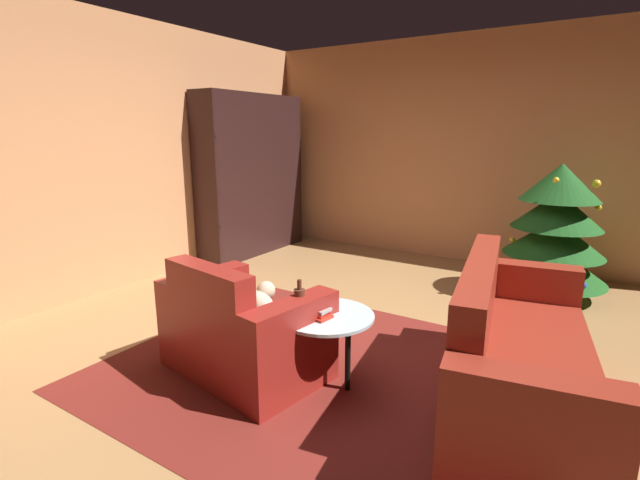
{
  "coord_description": "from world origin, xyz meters",
  "views": [
    {
      "loc": [
        1.54,
        -2.79,
        1.59
      ],
      "look_at": [
        -0.18,
        -0.08,
        0.84
      ],
      "focal_mm": 25.81,
      "sensor_mm": 36.0,
      "label": 1
    }
  ],
  "objects_px": {
    "bookshelf_unit": "(258,179)",
    "coffee_table": "(326,322)",
    "book_stack_on_table": "(316,312)",
    "decorated_tree": "(555,231)",
    "armchair_red": "(242,333)",
    "couch_red": "(516,362)",
    "bottle_on_table": "(300,302)"
  },
  "relations": [
    {
      "from": "bookshelf_unit",
      "to": "coffee_table",
      "type": "distance_m",
      "value": 3.58
    },
    {
      "from": "book_stack_on_table",
      "to": "coffee_table",
      "type": "bearing_deg",
      "value": 54.97
    },
    {
      "from": "book_stack_on_table",
      "to": "bookshelf_unit",
      "type": "bearing_deg",
      "value": 135.47
    },
    {
      "from": "decorated_tree",
      "to": "armchair_red",
      "type": "bearing_deg",
      "value": -119.29
    },
    {
      "from": "couch_red",
      "to": "coffee_table",
      "type": "height_order",
      "value": "couch_red"
    },
    {
      "from": "bookshelf_unit",
      "to": "book_stack_on_table",
      "type": "distance_m",
      "value": 3.58
    },
    {
      "from": "decorated_tree",
      "to": "coffee_table",
      "type": "bearing_deg",
      "value": -111.59
    },
    {
      "from": "bookshelf_unit",
      "to": "armchair_red",
      "type": "height_order",
      "value": "bookshelf_unit"
    },
    {
      "from": "armchair_red",
      "to": "book_stack_on_table",
      "type": "distance_m",
      "value": 0.56
    },
    {
      "from": "armchair_red",
      "to": "decorated_tree",
      "type": "relative_size",
      "value": 0.89
    },
    {
      "from": "book_stack_on_table",
      "to": "decorated_tree",
      "type": "bearing_deg",
      "value": 68.08
    },
    {
      "from": "coffee_table",
      "to": "decorated_tree",
      "type": "relative_size",
      "value": 0.47
    },
    {
      "from": "bottle_on_table",
      "to": "decorated_tree",
      "type": "xyz_separation_m",
      "value": [
        1.13,
        2.7,
        0.09
      ]
    },
    {
      "from": "armchair_red",
      "to": "couch_red",
      "type": "distance_m",
      "value": 1.71
    },
    {
      "from": "book_stack_on_table",
      "to": "decorated_tree",
      "type": "distance_m",
      "value": 2.84
    },
    {
      "from": "armchair_red",
      "to": "couch_red",
      "type": "height_order",
      "value": "couch_red"
    },
    {
      "from": "coffee_table",
      "to": "bottle_on_table",
      "type": "xyz_separation_m",
      "value": [
        -0.11,
        -0.12,
        0.15
      ]
    },
    {
      "from": "coffee_table",
      "to": "book_stack_on_table",
      "type": "bearing_deg",
      "value": -125.03
    },
    {
      "from": "bookshelf_unit",
      "to": "armchair_red",
      "type": "xyz_separation_m",
      "value": [
        2.03,
        -2.63,
        -0.69
      ]
    },
    {
      "from": "couch_red",
      "to": "book_stack_on_table",
      "type": "bearing_deg",
      "value": -161.14
    },
    {
      "from": "couch_red",
      "to": "decorated_tree",
      "type": "bearing_deg",
      "value": 91.7
    },
    {
      "from": "bottle_on_table",
      "to": "decorated_tree",
      "type": "relative_size",
      "value": 0.19
    },
    {
      "from": "bottle_on_table",
      "to": "bookshelf_unit",
      "type": "bearing_deg",
      "value": 133.88
    },
    {
      "from": "bookshelf_unit",
      "to": "decorated_tree",
      "type": "height_order",
      "value": "bookshelf_unit"
    },
    {
      "from": "armchair_red",
      "to": "coffee_table",
      "type": "xyz_separation_m",
      "value": [
        0.54,
        0.2,
        0.13
      ]
    },
    {
      "from": "bottle_on_table",
      "to": "coffee_table",
      "type": "bearing_deg",
      "value": 48.34
    },
    {
      "from": "armchair_red",
      "to": "bottle_on_table",
      "type": "height_order",
      "value": "armchair_red"
    },
    {
      "from": "decorated_tree",
      "to": "bottle_on_table",
      "type": "bearing_deg",
      "value": -112.71
    },
    {
      "from": "coffee_table",
      "to": "couch_red",
      "type": "bearing_deg",
      "value": 16.8
    },
    {
      "from": "book_stack_on_table",
      "to": "armchair_red",
      "type": "bearing_deg",
      "value": -164.2
    },
    {
      "from": "couch_red",
      "to": "bottle_on_table",
      "type": "bearing_deg",
      "value": -159.29
    },
    {
      "from": "book_stack_on_table",
      "to": "bottle_on_table",
      "type": "relative_size",
      "value": 0.88
    }
  ]
}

